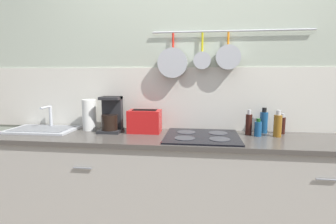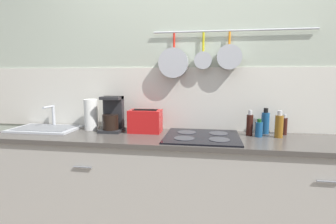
# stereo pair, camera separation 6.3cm
# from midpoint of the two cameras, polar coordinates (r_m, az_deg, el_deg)

# --- Properties ---
(wall_back) EXTENTS (7.20, 0.15, 2.60)m
(wall_back) POSITION_cam_midpoint_polar(r_m,az_deg,el_deg) (2.31, 8.00, 5.73)
(wall_back) COLOR #B2BCA8
(wall_back) RESTS_ON ground_plane
(cabinet_base) EXTENTS (3.31, 0.54, 0.85)m
(cabinet_base) POSITION_cam_midpoint_polar(r_m,az_deg,el_deg) (2.20, 7.37, -17.30)
(cabinet_base) COLOR #B7B2A8
(cabinet_base) RESTS_ON ground_plane
(countertop) EXTENTS (3.35, 0.56, 0.03)m
(countertop) POSITION_cam_midpoint_polar(r_m,az_deg,el_deg) (2.05, 7.59, -5.98)
(countertop) COLOR #4C4742
(countertop) RESTS_ON cabinet_base
(sink_basin) EXTENTS (0.56, 0.36, 0.20)m
(sink_basin) POSITION_cam_midpoint_polar(r_m,az_deg,el_deg) (2.54, -24.43, -3.12)
(sink_basin) COLOR #B7BABF
(sink_basin) RESTS_ON countertop
(paper_towel_roll) EXTENTS (0.12, 0.12, 0.27)m
(paper_towel_roll) POSITION_cam_midpoint_polar(r_m,az_deg,el_deg) (2.39, -15.70, -0.52)
(paper_towel_roll) COLOR white
(paper_towel_roll) RESTS_ON countertop
(coffee_maker) EXTENTS (0.19, 0.18, 0.30)m
(coffee_maker) POSITION_cam_midpoint_polar(r_m,az_deg,el_deg) (2.27, -11.27, -1.08)
(coffee_maker) COLOR #262628
(coffee_maker) RESTS_ON countertop
(toaster) EXTENTS (0.28, 0.17, 0.19)m
(toaster) POSITION_cam_midpoint_polar(r_m,az_deg,el_deg) (2.20, -4.15, -1.98)
(toaster) COLOR red
(toaster) RESTS_ON countertop
(cooktop) EXTENTS (0.57, 0.52, 0.01)m
(cooktop) POSITION_cam_midpoint_polar(r_m,az_deg,el_deg) (2.05, 8.29, -5.30)
(cooktop) COLOR black
(cooktop) RESTS_ON countertop
(bottle_vinegar) EXTENTS (0.05, 0.05, 0.20)m
(bottle_vinegar) POSITION_cam_midpoint_polar(r_m,az_deg,el_deg) (2.18, 18.15, -2.57)
(bottle_vinegar) COLOR #33140F
(bottle_vinegar) RESTS_ON countertop
(bottle_dish_soap) EXTENTS (0.06, 0.06, 0.14)m
(bottle_dish_soap) POSITION_cam_midpoint_polar(r_m,az_deg,el_deg) (2.16, 19.98, -3.50)
(bottle_dish_soap) COLOR navy
(bottle_dish_soap) RESTS_ON countertop
(bottle_olive_oil) EXTENTS (0.06, 0.06, 0.21)m
(bottle_olive_oil) POSITION_cam_midpoint_polar(r_m,az_deg,el_deg) (2.30, 21.16, -2.12)
(bottle_olive_oil) COLOR navy
(bottle_olive_oil) RESTS_ON countertop
(bottle_hot_sauce) EXTENTS (0.06, 0.06, 0.21)m
(bottle_hot_sauce) POSITION_cam_midpoint_polar(r_m,az_deg,el_deg) (2.19, 23.78, -2.75)
(bottle_hot_sauce) COLOR #8C5919
(bottle_hot_sauce) RESTS_ON countertop
(bottle_sesame_oil) EXTENTS (0.05, 0.05, 0.17)m
(bottle_sesame_oil) POSITION_cam_midpoint_polar(r_m,az_deg,el_deg) (2.32, 24.66, -2.72)
(bottle_sesame_oil) COLOR #33140F
(bottle_sesame_oil) RESTS_ON countertop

